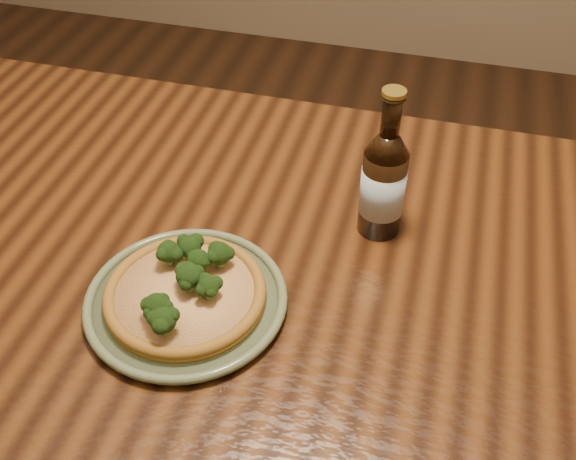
% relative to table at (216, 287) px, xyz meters
% --- Properties ---
extents(table, '(1.60, 0.90, 0.75)m').
position_rel_table_xyz_m(table, '(0.00, 0.00, 0.00)').
color(table, '#45250E').
rests_on(table, ground).
extents(plate, '(0.29, 0.29, 0.02)m').
position_rel_table_xyz_m(plate, '(0.01, -0.12, 0.10)').
color(plate, '#5D6C4A').
rests_on(plate, table).
extents(pizza, '(0.23, 0.23, 0.06)m').
position_rel_table_xyz_m(pizza, '(0.01, -0.12, 0.12)').
color(pizza, olive).
rests_on(pizza, plate).
extents(beer_bottle, '(0.07, 0.07, 0.25)m').
position_rel_table_xyz_m(beer_bottle, '(0.24, 0.11, 0.19)').
color(beer_bottle, black).
rests_on(beer_bottle, table).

